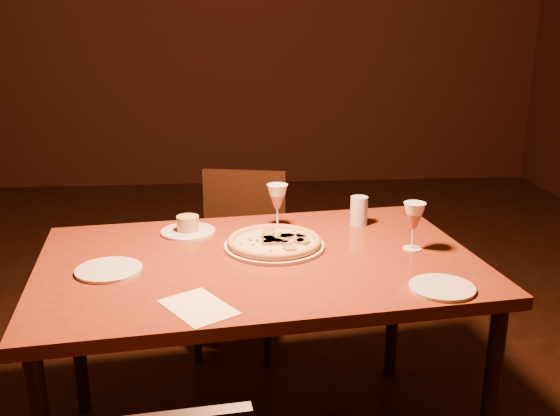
{
  "coord_description": "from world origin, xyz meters",
  "views": [
    {
      "loc": [
        0.21,
        -2.11,
        1.46
      ],
      "look_at": [
        0.36,
        -0.22,
        0.88
      ],
      "focal_mm": 40.0,
      "sensor_mm": 36.0,
      "label": 1
    }
  ],
  "objects": [
    {
      "name": "dining_table",
      "position": [
        0.29,
        -0.27,
        0.67
      ],
      "size": [
        1.47,
        1.04,
        0.73
      ],
      "rotation": [
        0.0,
        0.0,
        0.12
      ],
      "color": "maroon",
      "rests_on": "floor"
    },
    {
      "name": "menu_card",
      "position": [
        0.12,
        -0.61,
        0.74
      ],
      "size": [
        0.23,
        0.25,
        0.0
      ],
      "primitive_type": "cube",
      "rotation": [
        0.0,
        0.0,
        0.57
      ],
      "color": "white",
      "rests_on": "dining_table"
    },
    {
      "name": "ramekin_saucer",
      "position": [
        0.05,
        -0.0,
        0.75
      ],
      "size": [
        0.19,
        0.19,
        0.06
      ],
      "color": "silver",
      "rests_on": "dining_table"
    },
    {
      "name": "back_wall",
      "position": [
        0.0,
        3.5,
        1.5
      ],
      "size": [
        6.0,
        0.04,
        3.0
      ],
      "primitive_type": "cube",
      "color": "black",
      "rests_on": "floor"
    },
    {
      "name": "side_plate_left",
      "position": [
        -0.16,
        -0.34,
        0.74
      ],
      "size": [
        0.2,
        0.2,
        0.01
      ],
      "primitive_type": "cylinder",
      "color": "silver",
      "rests_on": "dining_table"
    },
    {
      "name": "wine_glass_far",
      "position": [
        0.37,
        0.01,
        0.82
      ],
      "size": [
        0.07,
        0.07,
        0.16
      ],
      "primitive_type": null,
      "color": "#A55344",
      "rests_on": "dining_table"
    },
    {
      "name": "pizza_plate",
      "position": [
        0.35,
        -0.18,
        0.75
      ],
      "size": [
        0.33,
        0.33,
        0.04
      ],
      "color": "silver",
      "rests_on": "dining_table"
    },
    {
      "name": "floor",
      "position": [
        0.0,
        0.0,
        0.0
      ],
      "size": [
        7.0,
        7.0,
        0.0
      ],
      "primitive_type": "plane",
      "color": "black",
      "rests_on": "ground"
    },
    {
      "name": "water_tumbler",
      "position": [
        0.68,
        0.04,
        0.79
      ],
      "size": [
        0.06,
        0.06,
        0.11
      ],
      "primitive_type": "cylinder",
      "color": "silver",
      "rests_on": "dining_table"
    },
    {
      "name": "chair_far",
      "position": [
        0.25,
        0.55,
        0.45
      ],
      "size": [
        0.46,
        0.46,
        0.8
      ],
      "rotation": [
        0.0,
        0.0,
        -0.21
      ],
      "color": "black",
      "rests_on": "floor"
    },
    {
      "name": "side_plate_near",
      "position": [
        0.79,
        -0.55,
        0.74
      ],
      "size": [
        0.18,
        0.18,
        0.01
      ],
      "primitive_type": "cylinder",
      "color": "silver",
      "rests_on": "dining_table"
    },
    {
      "name": "wine_glass_right",
      "position": [
        0.8,
        -0.23,
        0.81
      ],
      "size": [
        0.07,
        0.07,
        0.16
      ],
      "primitive_type": null,
      "color": "#A55344",
      "rests_on": "dining_table"
    }
  ]
}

